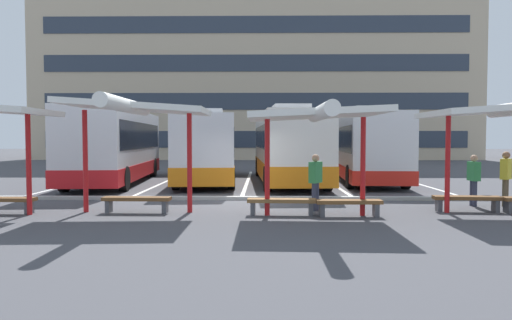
% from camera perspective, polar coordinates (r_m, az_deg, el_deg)
% --- Properties ---
extents(ground_plane, '(160.00, 160.00, 0.00)m').
position_cam_1_polar(ground_plane, '(15.72, -1.95, -5.12)').
color(ground_plane, '#47474C').
extents(terminal_building, '(44.21, 11.14, 24.69)m').
position_cam_1_polar(terminal_building, '(52.70, 0.03, 12.28)').
color(terminal_building, '#C6B293').
rests_on(terminal_building, ground).
extents(coach_bus_0, '(3.34, 10.77, 3.73)m').
position_cam_1_polar(coach_bus_0, '(23.59, -16.27, 1.62)').
color(coach_bus_0, silver).
rests_on(coach_bus_0, ground).
extents(coach_bus_1, '(3.32, 12.15, 3.45)m').
position_cam_1_polar(coach_bus_1, '(24.23, -5.65, 1.34)').
color(coach_bus_1, silver).
rests_on(coach_bus_1, ground).
extents(coach_bus_2, '(3.23, 11.10, 3.58)m').
position_cam_1_polar(coach_bus_2, '(23.01, 3.74, 1.45)').
color(coach_bus_2, silver).
rests_on(coach_bus_2, ground).
extents(coach_bus_3, '(3.10, 10.50, 3.55)m').
position_cam_1_polar(coach_bus_3, '(24.17, 12.76, 1.48)').
color(coach_bus_3, silver).
rests_on(coach_bus_3, ground).
extents(lane_stripe_0, '(0.16, 14.00, 0.01)m').
position_cam_1_polar(lane_stripe_0, '(24.99, -19.56, -2.39)').
color(lane_stripe_0, white).
rests_on(lane_stripe_0, ground).
extents(lane_stripe_1, '(0.16, 14.00, 0.01)m').
position_cam_1_polar(lane_stripe_1, '(23.90, -10.59, -2.51)').
color(lane_stripe_1, white).
rests_on(lane_stripe_1, ground).
extents(lane_stripe_2, '(0.16, 14.00, 0.01)m').
position_cam_1_polar(lane_stripe_2, '(23.44, -1.02, -2.56)').
color(lane_stripe_2, white).
rests_on(lane_stripe_2, ground).
extents(lane_stripe_3, '(0.16, 14.00, 0.01)m').
position_cam_1_polar(lane_stripe_3, '(23.65, 8.65, -2.55)').
color(lane_stripe_3, white).
rests_on(lane_stripe_3, ground).
extents(lane_stripe_4, '(0.16, 14.00, 0.01)m').
position_cam_1_polar(lane_stripe_4, '(24.50, 17.89, -2.46)').
color(lane_stripe_4, white).
rests_on(lane_stripe_4, ground).
extents(bench_1, '(1.58, 0.46, 0.45)m').
position_cam_1_polar(bench_1, '(15.22, -27.37, -4.41)').
color(bench_1, brown).
rests_on(bench_1, ground).
extents(waiting_shelter_1, '(3.97, 4.34, 3.20)m').
position_cam_1_polar(waiting_shelter_1, '(13.85, -14.19, 5.80)').
color(waiting_shelter_1, red).
rests_on(waiting_shelter_1, ground).
extents(bench_2, '(1.92, 0.46, 0.45)m').
position_cam_1_polar(bench_2, '(14.08, -13.91, -4.70)').
color(bench_2, brown).
rests_on(bench_2, ground).
extents(waiting_shelter_2, '(3.61, 4.83, 2.92)m').
position_cam_1_polar(waiting_shelter_2, '(12.93, 7.16, 5.17)').
color(waiting_shelter_2, red).
rests_on(waiting_shelter_2, ground).
extents(bench_3, '(1.91, 0.50, 0.45)m').
position_cam_1_polar(bench_3, '(13.29, 3.07, -5.06)').
color(bench_3, brown).
rests_on(bench_3, ground).
extents(bench_4, '(1.77, 0.45, 0.45)m').
position_cam_1_polar(bench_4, '(13.27, 10.93, -5.13)').
color(bench_4, brown).
rests_on(bench_4, ground).
extents(waiting_shelter_3, '(4.10, 4.83, 3.13)m').
position_cam_1_polar(waiting_shelter_3, '(15.00, 27.75, 5.12)').
color(waiting_shelter_3, red).
rests_on(waiting_shelter_3, ground).
extents(bench_5, '(1.91, 0.55, 0.45)m').
position_cam_1_polar(bench_5, '(15.14, 23.69, -4.34)').
color(bench_5, brown).
rests_on(bench_5, ground).
extents(platform_kerb, '(44.00, 0.24, 0.12)m').
position_cam_1_polar(platform_kerb, '(16.52, -1.81, -4.53)').
color(platform_kerb, '#ADADA8').
rests_on(platform_kerb, ground).
extents(waiting_passenger_0, '(0.44, 0.52, 1.64)m').
position_cam_1_polar(waiting_passenger_0, '(14.13, 7.05, -2.15)').
color(waiting_passenger_0, '#33384C').
rests_on(waiting_passenger_0, ground).
extents(waiting_passenger_1, '(0.25, 0.47, 1.60)m').
position_cam_1_polar(waiting_passenger_1, '(16.42, 24.35, -1.82)').
color(waiting_passenger_1, '#33384C').
rests_on(waiting_passenger_1, ground).
extents(waiting_passenger_2, '(0.49, 0.52, 1.70)m').
position_cam_1_polar(waiting_passenger_2, '(16.78, 27.44, -1.53)').
color(waiting_passenger_2, brown).
rests_on(waiting_passenger_2, ground).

